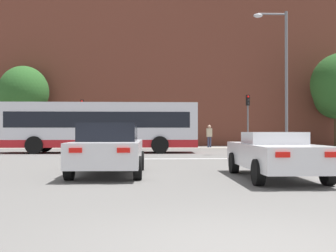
% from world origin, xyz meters
% --- Properties ---
extents(ground_plane, '(400.00, 400.00, 0.00)m').
position_xyz_m(ground_plane, '(0.00, 0.00, 0.00)').
color(ground_plane, '#605E5B').
extents(stop_line_strip, '(9.62, 0.30, 0.01)m').
position_xyz_m(stop_line_strip, '(0.00, 14.90, 0.00)').
color(stop_line_strip, silver).
rests_on(stop_line_strip, ground_plane).
extents(far_pavement, '(70.69, 2.50, 0.01)m').
position_xyz_m(far_pavement, '(0.00, 27.40, 0.01)').
color(far_pavement, gray).
rests_on(far_pavement, ground_plane).
extents(brick_civic_building, '(39.16, 14.26, 23.62)m').
position_xyz_m(brick_civic_building, '(0.19, 38.09, 8.48)').
color(brick_civic_building, brown).
rests_on(brick_civic_building, ground_plane).
extents(car_saloon_left, '(2.07, 4.53, 1.54)m').
position_xyz_m(car_saloon_left, '(-2.24, 8.02, 0.78)').
color(car_saloon_left, silver).
rests_on(car_saloon_left, ground_plane).
extents(car_roadster_right, '(1.94, 4.82, 1.28)m').
position_xyz_m(car_roadster_right, '(2.42, 6.79, 0.67)').
color(car_roadster_right, silver).
rests_on(car_roadster_right, ground_plane).
extents(bus_crossing_lead, '(11.38, 2.68, 2.93)m').
position_xyz_m(bus_crossing_lead, '(-3.91, 20.43, 1.57)').
color(bus_crossing_lead, silver).
rests_on(bus_crossing_lead, ground_plane).
extents(traffic_light_far_right, '(0.26, 0.31, 4.00)m').
position_xyz_m(traffic_light_far_right, '(6.44, 26.62, 2.70)').
color(traffic_light_far_right, slate).
rests_on(traffic_light_far_right, ground_plane).
extents(traffic_light_far_left, '(0.26, 0.31, 3.63)m').
position_xyz_m(traffic_light_far_left, '(-6.00, 27.05, 2.47)').
color(traffic_light_far_left, slate).
rests_on(traffic_light_far_left, ground_plane).
extents(street_lamp_junction, '(1.91, 0.36, 7.89)m').
position_xyz_m(street_lamp_junction, '(6.26, 18.14, 4.74)').
color(street_lamp_junction, slate).
rests_on(street_lamp_junction, ground_plane).
extents(pedestrian_waiting, '(0.44, 0.44, 1.83)m').
position_xyz_m(pedestrian_waiting, '(-9.69, 27.96, 1.09)').
color(pedestrian_waiting, brown).
rests_on(pedestrian_waiting, ground_plane).
extents(pedestrian_walking_east, '(0.44, 0.31, 1.74)m').
position_xyz_m(pedestrian_walking_east, '(3.68, 27.74, 1.03)').
color(pedestrian_walking_east, '#333851').
rests_on(pedestrian_walking_east, ground_plane).
extents(tree_kerbside, '(3.99, 3.99, 6.53)m').
position_xyz_m(tree_kerbside, '(-11.11, 29.79, 4.42)').
color(tree_kerbside, '#4C3823').
rests_on(tree_kerbside, ground_plane).
extents(tree_distant, '(3.67, 3.67, 6.16)m').
position_xyz_m(tree_distant, '(14.73, 29.98, 4.21)').
color(tree_distant, '#4C3823').
rests_on(tree_distant, ground_plane).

